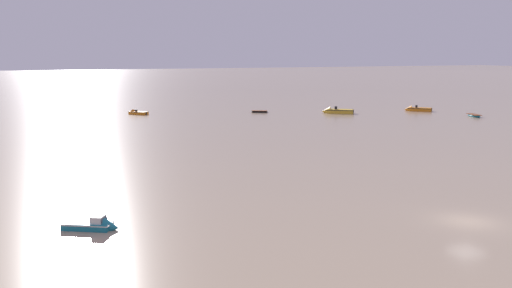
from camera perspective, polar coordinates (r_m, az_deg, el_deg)
name	(u,v)px	position (r m, az deg, el deg)	size (l,w,h in m)	color
ground_plane	(468,221)	(46.34, 20.71, -7.37)	(800.00, 800.00, 0.00)	tan
motorboat_moored_0	(96,226)	(43.13, -15.95, -8.03)	(4.28, 3.32, 1.57)	#197084
rowboat_moored_2	(259,112)	(120.94, 0.35, 3.31)	(3.73, 2.95, 0.57)	black
rowboat_moored_3	(474,116)	(121.26, 21.28, 2.70)	(2.71, 4.54, 0.68)	#197084
motorboat_moored_1	(335,112)	(120.67, 8.05, 3.28)	(6.66, 5.80, 2.27)	gold
motorboat_moored_2	(416,110)	(128.92, 15.92, 3.38)	(5.62, 5.44, 1.99)	orange
motorboat_moored_3	(136,113)	(120.06, -12.12, 3.09)	(4.27, 4.65, 1.61)	orange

